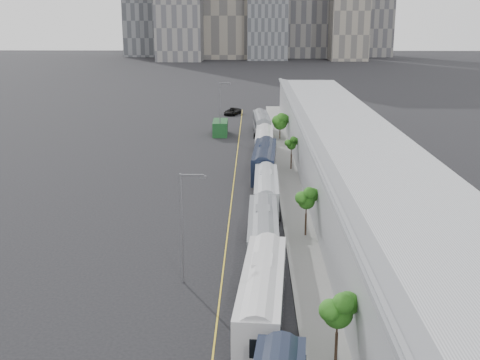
{
  "coord_description": "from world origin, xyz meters",
  "views": [
    {
      "loc": [
        0.88,
        -1.47,
        20.1
      ],
      "look_at": [
        -0.48,
        62.13,
        3.0
      ],
      "focal_mm": 45.0,
      "sensor_mm": 36.0,
      "label": 1
    }
  ],
  "objects_px": {
    "bus_3": "(263,236)",
    "street_lamp_near": "(184,221)",
    "bus_5": "(265,164)",
    "bus_2": "(262,300)",
    "shipping_container": "(220,128)",
    "bus_4": "(266,194)",
    "bus_6": "(264,144)",
    "bus_7": "(261,125)",
    "suv": "(232,111)",
    "street_lamp_far": "(221,106)"
  },
  "relations": [
    {
      "from": "bus_3",
      "to": "bus_5",
      "type": "bearing_deg",
      "value": 89.5
    },
    {
      "from": "bus_2",
      "to": "bus_6",
      "type": "relative_size",
      "value": 1.09
    },
    {
      "from": "bus_4",
      "to": "bus_3",
      "type": "bearing_deg",
      "value": -91.36
    },
    {
      "from": "bus_2",
      "to": "suv",
      "type": "distance_m",
      "value": 92.29
    },
    {
      "from": "bus_3",
      "to": "shipping_container",
      "type": "distance_m",
      "value": 56.45
    },
    {
      "from": "bus_5",
      "to": "street_lamp_far",
      "type": "height_order",
      "value": "street_lamp_far"
    },
    {
      "from": "street_lamp_near",
      "to": "street_lamp_far",
      "type": "height_order",
      "value": "street_lamp_far"
    },
    {
      "from": "bus_3",
      "to": "street_lamp_near",
      "type": "bearing_deg",
      "value": -133.9
    },
    {
      "from": "bus_7",
      "to": "bus_2",
      "type": "bearing_deg",
      "value": -93.27
    },
    {
      "from": "shipping_container",
      "to": "suv",
      "type": "relative_size",
      "value": 1.21
    },
    {
      "from": "street_lamp_near",
      "to": "shipping_container",
      "type": "bearing_deg",
      "value": 90.51
    },
    {
      "from": "suv",
      "to": "street_lamp_near",
      "type": "bearing_deg",
      "value": -71.78
    },
    {
      "from": "bus_6",
      "to": "street_lamp_near",
      "type": "xyz_separation_m",
      "value": [
        -7.03,
        -46.31,
        3.53
      ]
    },
    {
      "from": "bus_6",
      "to": "bus_7",
      "type": "relative_size",
      "value": 1.01
    },
    {
      "from": "bus_2",
      "to": "bus_3",
      "type": "height_order",
      "value": "bus_2"
    },
    {
      "from": "bus_6",
      "to": "street_lamp_far",
      "type": "xyz_separation_m",
      "value": [
        -7.32,
        13.6,
        3.9
      ]
    },
    {
      "from": "bus_4",
      "to": "street_lamp_far",
      "type": "bearing_deg",
      "value": 100.92
    },
    {
      "from": "bus_7",
      "to": "street_lamp_far",
      "type": "height_order",
      "value": "street_lamp_far"
    },
    {
      "from": "bus_2",
      "to": "suv",
      "type": "bearing_deg",
      "value": 97.43
    },
    {
      "from": "bus_3",
      "to": "bus_7",
      "type": "height_order",
      "value": "bus_3"
    },
    {
      "from": "shipping_container",
      "to": "bus_7",
      "type": "bearing_deg",
      "value": 8.66
    },
    {
      "from": "bus_4",
      "to": "shipping_container",
      "type": "height_order",
      "value": "bus_4"
    },
    {
      "from": "street_lamp_near",
      "to": "bus_4",
      "type": "bearing_deg",
      "value": 70.95
    },
    {
      "from": "suv",
      "to": "bus_3",
      "type": "bearing_deg",
      "value": -67.36
    },
    {
      "from": "bus_3",
      "to": "street_lamp_near",
      "type": "height_order",
      "value": "street_lamp_near"
    },
    {
      "from": "bus_3",
      "to": "bus_6",
      "type": "height_order",
      "value": "same"
    },
    {
      "from": "shipping_container",
      "to": "suv",
      "type": "xyz_separation_m",
      "value": [
        1.38,
        23.35,
        -0.53
      ]
    },
    {
      "from": "bus_2",
      "to": "bus_3",
      "type": "xyz_separation_m",
      "value": [
        0.23,
        12.75,
        -0.13
      ]
    },
    {
      "from": "bus_6",
      "to": "shipping_container",
      "type": "distance_m",
      "value": 17.7
    },
    {
      "from": "bus_5",
      "to": "bus_7",
      "type": "xyz_separation_m",
      "value": [
        -0.0,
        30.5,
        -0.16
      ]
    },
    {
      "from": "bus_4",
      "to": "street_lamp_near",
      "type": "height_order",
      "value": "street_lamp_near"
    },
    {
      "from": "street_lamp_far",
      "to": "shipping_container",
      "type": "height_order",
      "value": "street_lamp_far"
    },
    {
      "from": "bus_3",
      "to": "suv",
      "type": "relative_size",
      "value": 2.41
    },
    {
      "from": "bus_7",
      "to": "street_lamp_near",
      "type": "relative_size",
      "value": 1.45
    },
    {
      "from": "bus_6",
      "to": "bus_7",
      "type": "distance_m",
      "value": 17.26
    },
    {
      "from": "bus_6",
      "to": "suv",
      "type": "distance_m",
      "value": 39.83
    },
    {
      "from": "suv",
      "to": "bus_7",
      "type": "bearing_deg",
      "value": -56.07
    },
    {
      "from": "bus_5",
      "to": "bus_4",
      "type": "bearing_deg",
      "value": -87.11
    },
    {
      "from": "bus_5",
      "to": "shipping_container",
      "type": "xyz_separation_m",
      "value": [
        -7.37,
        29.23,
        -0.45
      ]
    },
    {
      "from": "bus_6",
      "to": "bus_7",
      "type": "height_order",
      "value": "bus_6"
    },
    {
      "from": "bus_2",
      "to": "suv",
      "type": "relative_size",
      "value": 2.62
    },
    {
      "from": "bus_3",
      "to": "bus_5",
      "type": "relative_size",
      "value": 0.91
    },
    {
      "from": "bus_5",
      "to": "bus_2",
      "type": "bearing_deg",
      "value": -88.06
    },
    {
      "from": "street_lamp_near",
      "to": "street_lamp_far",
      "type": "relative_size",
      "value": 0.93
    },
    {
      "from": "street_lamp_near",
      "to": "suv",
      "type": "distance_m",
      "value": 85.76
    },
    {
      "from": "bus_2",
      "to": "bus_6",
      "type": "distance_m",
      "value": 52.82
    },
    {
      "from": "bus_6",
      "to": "street_lamp_far",
      "type": "height_order",
      "value": "street_lamp_far"
    },
    {
      "from": "bus_4",
      "to": "bus_5",
      "type": "relative_size",
      "value": 0.9
    },
    {
      "from": "bus_4",
      "to": "bus_6",
      "type": "bearing_deg",
      "value": 90.43
    },
    {
      "from": "bus_3",
      "to": "bus_4",
      "type": "height_order",
      "value": "bus_3"
    }
  ]
}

